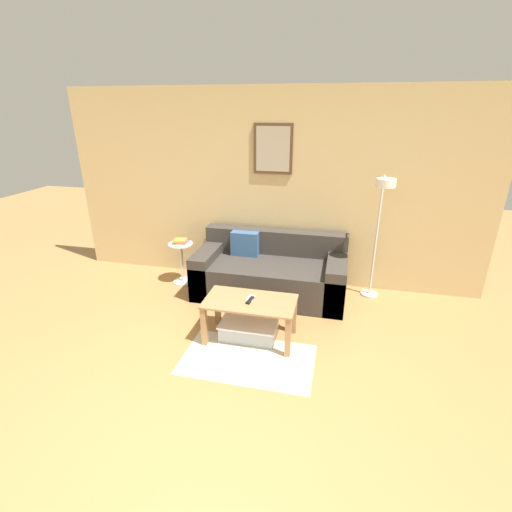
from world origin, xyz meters
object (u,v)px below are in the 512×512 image
Objects in this scene: couch at (270,273)px; book_stack at (180,242)px; floor_lamp at (381,213)px; remote_control at (250,300)px; side_table at (182,259)px; coffee_table at (250,308)px; storage_bin at (249,329)px; cell_phone at (251,298)px.

book_stack is at bearing 177.61° from couch.
remote_control is (-1.28, -1.14, -0.69)m from floor_lamp.
side_table is (-2.54, -0.01, -0.81)m from floor_lamp.
floor_lamp is (1.29, 1.13, 0.79)m from coffee_table.
book_stack is (-1.25, 1.12, 0.24)m from coffee_table.
coffee_table is (-0.00, -1.07, 0.08)m from couch.
remote_control reaches higher than storage_bin.
coffee_table is 1.68m from side_table.
cell_phone is (-0.01, 0.05, -0.01)m from remote_control.
couch is 1.30m from book_stack.
coffee_table is at bearing -41.82° from book_stack.
remote_control is at bearing -42.03° from book_stack.
cell_phone is at bearing -40.79° from book_stack.
couch is 1.26m from side_table.
couch reaches higher than storage_bin.
floor_lamp is 2.66m from side_table.
floor_lamp is at bearing 41.32° from coffee_table.
storage_bin is 4.01× the size of remote_control.
book_stack is at bearing -179.76° from floor_lamp.
book_stack is 1.69m from remote_control.
couch is 7.47× the size of book_stack.
storage_bin is at bearing -41.64° from book_stack.
side_table is (-1.26, 0.05, 0.06)m from couch.
floor_lamp is 2.73× the size of side_table.
storage_bin is at bearing -91.33° from couch.
storage_bin is at bearing -41.60° from side_table.
floor_lamp is 2.60m from book_stack.
storage_bin is 1.05× the size of side_table.
floor_lamp reaches higher than remote_control.
book_stack is at bearing 65.42° from side_table.
remote_control is 0.05m from cell_phone.
remote_control is at bearing -41.99° from side_table.
couch is 3.16× the size of storage_bin.
coffee_table is at bearing -51.67° from storage_bin.
couch reaches higher than coffee_table.
side_table reaches higher than remote_control.
side_table is at bearing 143.46° from cell_phone.
side_table is at bearing 146.07° from remote_control.
coffee_table is 3.69× the size of book_stack.
floor_lamp is 10.47× the size of remote_control.
couch is at bearing 93.78° from cell_phone.
couch reaches higher than side_table.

